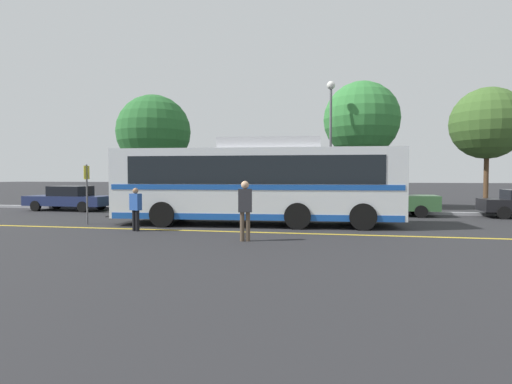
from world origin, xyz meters
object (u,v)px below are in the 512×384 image
(parked_car_0, at_px, (69,198))
(parked_car_2, at_px, (253,201))
(street_lamp, at_px, (331,123))
(bus_stop_sign, at_px, (87,187))
(parked_car_1, at_px, (165,198))
(tree_1, at_px, (362,120))
(transit_bus, at_px, (256,182))
(pedestrian_1, at_px, (245,207))
(parked_car_3, at_px, (386,200))
(tree_2, at_px, (154,132))
(pedestrian_0, at_px, (136,207))
(tree_0, at_px, (487,123))

(parked_car_0, distance_m, parked_car_2, 10.81)
(parked_car_0, bearing_deg, street_lamp, -79.53)
(parked_car_0, distance_m, bus_stop_sign, 7.71)
(parked_car_1, distance_m, tree_1, 12.85)
(parked_car_0, xyz_separation_m, street_lamp, (14.87, 2.37, 4.30))
(parked_car_2, xyz_separation_m, street_lamp, (4.07, 1.98, 4.34))
(parked_car_1, height_order, parked_car_2, parked_car_1)
(transit_bus, xyz_separation_m, pedestrian_1, (0.43, -4.15, -0.71))
(parked_car_1, xyz_separation_m, bus_stop_sign, (-0.68, -6.23, 0.79))
(transit_bus, height_order, parked_car_0, transit_bus)
(parked_car_3, height_order, tree_2, tree_2)
(parked_car_3, bearing_deg, parked_car_1, -89.53)
(parked_car_1, xyz_separation_m, tree_1, (11.05, 4.56, 4.73))
(transit_bus, xyz_separation_m, parked_car_0, (-11.92, 4.61, -1.06))
(parked_car_1, height_order, bus_stop_sign, bus_stop_sign)
(parked_car_2, xyz_separation_m, bus_stop_sign, (-5.78, -6.17, 0.89))
(transit_bus, bearing_deg, pedestrian_0, 120.21)
(pedestrian_1, bearing_deg, tree_2, 112.30)
(parked_car_2, height_order, street_lamp, street_lamp)
(parked_car_0, xyz_separation_m, pedestrian_1, (12.36, -8.76, 0.35))
(transit_bus, relative_size, parked_car_1, 2.58)
(parked_car_3, height_order, pedestrian_1, pedestrian_1)
(parked_car_2, height_order, tree_0, tree_0)
(parked_car_0, distance_m, tree_1, 18.11)
(transit_bus, distance_m, parked_car_0, 12.83)
(street_lamp, bearing_deg, bus_stop_sign, -140.38)
(transit_bus, bearing_deg, street_lamp, -26.91)
(pedestrian_0, distance_m, tree_2, 12.38)
(parked_car_2, xyz_separation_m, tree_2, (-7.20, 3.21, 4.18))
(parked_car_0, relative_size, street_lamp, 0.67)
(transit_bus, xyz_separation_m, tree_1, (4.81, 9.61, 3.73))
(parked_car_0, xyz_separation_m, parked_car_1, (5.69, 0.44, 0.06))
(pedestrian_1, bearing_deg, pedestrian_0, 148.50)
(pedestrian_1, bearing_deg, tree_0, 38.06)
(parked_car_3, relative_size, tree_2, 0.68)
(pedestrian_0, bearing_deg, parked_car_3, -121.80)
(transit_bus, relative_size, pedestrian_1, 6.42)
(bus_stop_sign, bearing_deg, pedestrian_1, -115.99)
(parked_car_3, relative_size, tree_0, 0.66)
(parked_car_3, distance_m, bus_stop_sign, 14.05)
(street_lamp, relative_size, tree_0, 1.00)
(parked_car_0, distance_m, parked_car_3, 17.65)
(bus_stop_sign, bearing_deg, parked_car_2, -47.13)
(parked_car_0, height_order, street_lamp, street_lamp)
(parked_car_2, distance_m, tree_2, 8.92)
(tree_0, distance_m, tree_1, 7.55)
(transit_bus, height_order, parked_car_3, transit_bus)
(parked_car_1, bearing_deg, parked_car_0, 92.73)
(pedestrian_1, xyz_separation_m, tree_0, (11.87, 14.70, 4.13))
(bus_stop_sign, relative_size, tree_1, 0.32)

